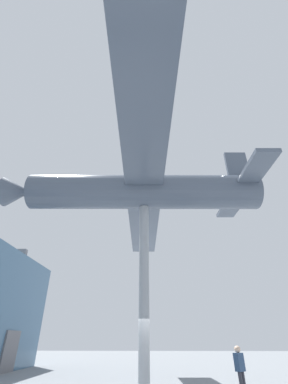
{
  "coord_description": "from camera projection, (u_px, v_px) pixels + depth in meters",
  "views": [
    {
      "loc": [
        -10.86,
        -0.4,
        1.87
      ],
      "look_at": [
        0.0,
        0.0,
        8.07
      ],
      "focal_mm": 24.0,
      "sensor_mm": 36.0,
      "label": 1
    }
  ],
  "objects": [
    {
      "name": "support_pylon_central",
      "position": [
        144.0,
        288.0,
        10.3
      ],
      "size": [
        0.42,
        0.42,
        7.23
      ],
      "color": "#999EA3",
      "rests_on": "ground_plane"
    },
    {
      "name": "suspended_airplane",
      "position": [
        139.0,
        192.0,
        12.52
      ],
      "size": [
        19.32,
        12.71,
        3.21
      ],
      "rotation": [
        0.0,
        0.0,
        0.04
      ],
      "color": "#4C5666",
      "rests_on": "support_pylon_central"
    },
    {
      "name": "visitor_person",
      "position": [
        240.0,
        367.0,
        9.73
      ],
      "size": [
        0.43,
        0.44,
        1.61
      ],
      "rotation": [
        0.0,
        0.0,
        5.47
      ],
      "color": "#383842",
      "rests_on": "ground_plane"
    }
  ]
}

